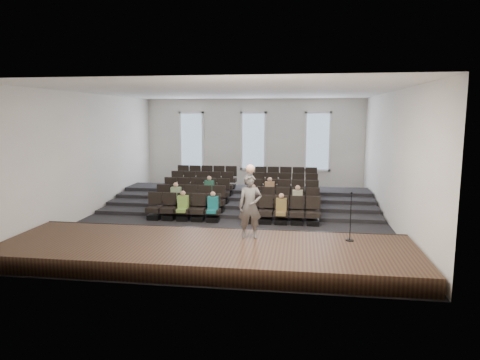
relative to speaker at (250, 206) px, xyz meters
name	(u,v)px	position (x,y,z in m)	size (l,w,h in m)	color
ground	(234,219)	(-1.17, 4.27, -1.45)	(14.00, 14.00, 0.00)	black
ceiling	(233,92)	(-1.17, 4.27, 3.56)	(12.00, 14.00, 0.02)	white
wall_back	(253,145)	(-1.17, 11.29, 1.05)	(12.00, 0.04, 5.00)	white
wall_front	(186,185)	(-1.17, -2.75, 1.05)	(12.00, 0.04, 5.00)	white
wall_left	(90,155)	(-7.19, 4.27, 1.05)	(0.04, 14.00, 5.00)	white
wall_right	(393,159)	(4.85, 4.27, 1.05)	(0.04, 14.00, 5.00)	white
stage	(206,252)	(-1.17, -0.83, -1.20)	(11.80, 3.60, 0.50)	#432E1C
stage_lip	(218,235)	(-1.17, 0.94, -1.20)	(11.80, 0.06, 0.52)	black
risers	(244,199)	(-1.17, 7.44, -1.25)	(11.80, 4.80, 0.60)	black
seating_rows	(239,195)	(-1.17, 5.81, -0.77)	(6.80, 4.70, 1.67)	black
windows	(253,141)	(-1.17, 11.22, 1.25)	(8.44, 0.10, 3.24)	white
audience	(235,197)	(-1.17, 4.59, -0.64)	(5.45, 2.64, 1.10)	#79A441
speaker	(250,206)	(0.00, 0.00, 0.00)	(0.69, 0.45, 1.90)	#53504E
mic_stand	(350,226)	(2.92, 0.10, -0.52)	(0.24, 0.24, 1.44)	black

